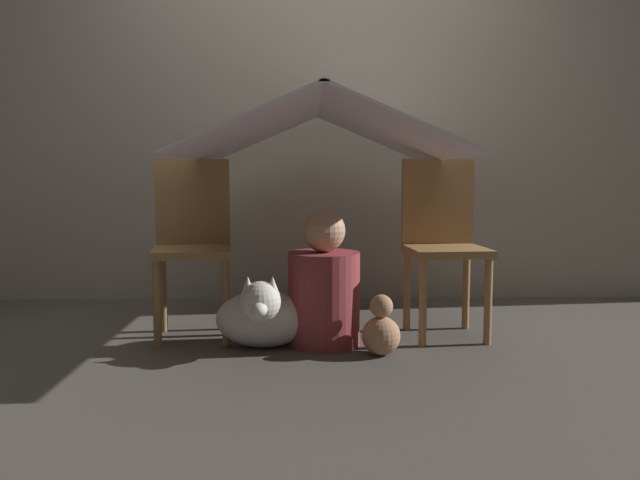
# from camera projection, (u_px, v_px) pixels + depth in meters

# --- Properties ---
(ground_plane) EXTENTS (8.80, 8.80, 0.00)m
(ground_plane) POSITION_uv_depth(u_px,v_px,m) (321.00, 351.00, 2.76)
(ground_plane) COLOR #47423D
(wall_back) EXTENTS (7.00, 0.05, 2.50)m
(wall_back) POSITION_uv_depth(u_px,v_px,m) (317.00, 98.00, 3.84)
(wall_back) COLOR gray
(wall_back) RESTS_ON ground_plane
(chair_left) EXTENTS (0.41, 0.41, 0.86)m
(chair_left) POSITION_uv_depth(u_px,v_px,m) (193.00, 239.00, 3.00)
(chair_left) COLOR olive
(chair_left) RESTS_ON ground_plane
(chair_right) EXTENTS (0.39, 0.39, 0.86)m
(chair_right) POSITION_uv_depth(u_px,v_px,m) (443.00, 239.00, 3.02)
(chair_right) COLOR olive
(chair_right) RESTS_ON ground_plane
(sheet_canopy) EXTENTS (1.21, 1.36, 0.27)m
(sheet_canopy) POSITION_uv_depth(u_px,v_px,m) (320.00, 129.00, 2.89)
(sheet_canopy) COLOR silver
(person_front) EXTENTS (0.33, 0.33, 0.62)m
(person_front) POSITION_uv_depth(u_px,v_px,m) (324.00, 289.00, 2.85)
(person_front) COLOR maroon
(person_front) RESTS_ON ground_plane
(dog) EXTENTS (0.43, 0.40, 0.35)m
(dog) POSITION_uv_depth(u_px,v_px,m) (263.00, 315.00, 2.78)
(dog) COLOR silver
(dog) RESTS_ON ground_plane
(plush_toy) EXTENTS (0.17, 0.17, 0.27)m
(plush_toy) POSITION_uv_depth(u_px,v_px,m) (381.00, 331.00, 2.69)
(plush_toy) COLOR tan
(plush_toy) RESTS_ON ground_plane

